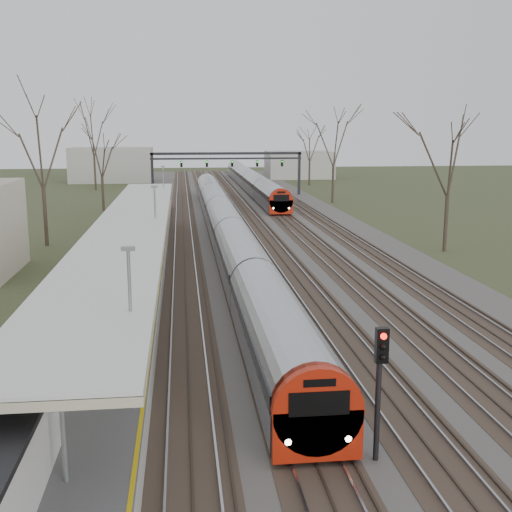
{
  "coord_description": "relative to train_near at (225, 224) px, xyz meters",
  "views": [
    {
      "loc": [
        -6.12,
        -4.62,
        9.47
      ],
      "look_at": [
        -1.81,
        32.23,
        2.0
      ],
      "focal_mm": 45.0,
      "sensor_mm": 36.0,
      "label": 1
    }
  ],
  "objects": [
    {
      "name": "signal_post",
      "position": [
        1.75,
        -37.18,
        1.25
      ],
      "size": [
        0.35,
        0.45,
        4.1
      ],
      "color": "black",
      "rests_on": "ground"
    },
    {
      "name": "tree_east_far",
      "position": [
        16.5,
        -6.86,
        5.81
      ],
      "size": [
        5.0,
        5.0,
        10.3
      ],
      "color": "#2D231C",
      "rests_on": "ground"
    },
    {
      "name": "tree_west_far",
      "position": [
        -14.5,
        -0.86,
        6.54
      ],
      "size": [
        5.5,
        5.5,
        11.33
      ],
      "color": "#2D231C",
      "rests_on": "ground"
    },
    {
      "name": "signal_gantry",
      "position": [
        2.79,
        36.13,
        3.43
      ],
      "size": [
        21.0,
        0.59,
        6.08
      ],
      "color": "black",
      "rests_on": "ground"
    },
    {
      "name": "track_bed",
      "position": [
        2.76,
        6.14,
        -1.42
      ],
      "size": [
        24.0,
        160.0,
        0.22
      ],
      "color": "#474442",
      "rests_on": "ground"
    },
    {
      "name": "platform",
      "position": [
        -6.55,
        -11.36,
        -0.98
      ],
      "size": [
        3.5,
        69.0,
        1.0
      ],
      "primitive_type": "cube",
      "color": "#9E9B93",
      "rests_on": "ground"
    },
    {
      "name": "train_far",
      "position": [
        7.0,
        43.95,
        0.0
      ],
      "size": [
        2.62,
        60.21,
        3.05
      ],
      "color": "#999BA2",
      "rests_on": "ground"
    },
    {
      "name": "canopy",
      "position": [
        -6.55,
        -15.87,
        2.45
      ],
      "size": [
        4.1,
        50.0,
        3.11
      ],
      "color": "slate",
      "rests_on": "platform"
    },
    {
      "name": "train_near",
      "position": [
        0.0,
        0.0,
        0.0
      ],
      "size": [
        2.62,
        75.21,
        3.05
      ],
      "color": "#999BA2",
      "rests_on": "ground"
    }
  ]
}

